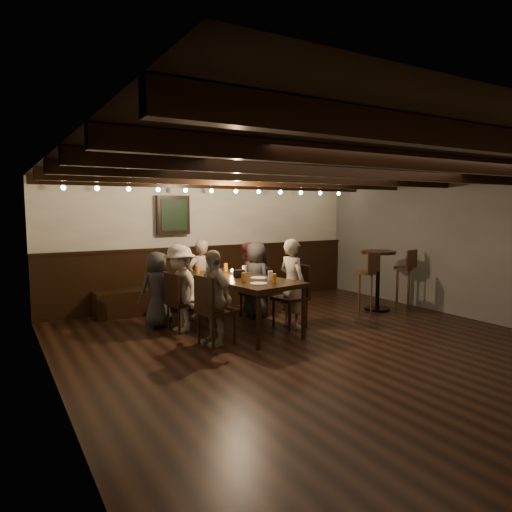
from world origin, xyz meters
TOP-DOWN VIEW (x-y plane):
  - room at (-0.29, 2.21)m, footprint 7.00×7.00m
  - dining_table at (-0.51, 1.43)m, footprint 1.30×2.30m
  - chair_left_near at (-1.29, 1.77)m, footprint 0.47×0.47m
  - chair_left_far at (-1.15, 0.88)m, footprint 0.50×0.50m
  - chair_right_near at (0.13, 1.99)m, footprint 0.45×0.45m
  - chair_right_far at (0.27, 1.10)m, footprint 0.51×0.51m
  - person_bench_left at (-1.53, 2.18)m, footprint 0.64×0.47m
  - person_bench_centre at (-0.67, 2.47)m, footprint 0.53×0.39m
  - person_bench_right at (0.24, 2.46)m, footprint 0.68×0.57m
  - person_left_near at (-1.32, 1.76)m, footprint 0.62×0.93m
  - person_left_far at (-1.18, 0.87)m, footprint 0.44×0.81m
  - person_right_near at (0.16, 1.99)m, footprint 0.51×0.69m
  - person_right_far at (0.30, 1.10)m, footprint 0.41×0.56m
  - pint_a at (-0.89, 2.08)m, footprint 0.07×0.07m
  - pint_b at (-0.36, 2.11)m, footprint 0.07×0.07m
  - pint_c at (-0.82, 1.49)m, footprint 0.07×0.07m
  - pint_d at (-0.24, 1.68)m, footprint 0.07×0.07m
  - pint_e at (-0.66, 0.95)m, footprint 0.07×0.07m
  - pint_f at (-0.23, 0.92)m, footprint 0.07×0.07m
  - pint_g at (-0.34, 0.65)m, footprint 0.07×0.07m
  - plate_near at (-0.55, 0.72)m, footprint 0.24×0.24m
  - plate_far at (-0.28, 1.16)m, footprint 0.24×0.24m
  - condiment_caddy at (-0.50, 1.38)m, footprint 0.15×0.10m
  - candle at (-0.43, 1.75)m, footprint 0.05×0.05m
  - high_top_table at (2.35, 1.28)m, footprint 0.62×0.62m
  - bar_stool_left at (1.85, 1.08)m, footprint 0.35×0.37m
  - bar_stool_right at (2.85, 1.13)m, footprint 0.36×0.38m

SIDE VIEW (x-z plane):
  - chair_right_near at x=0.13m, z-range -0.17..0.69m
  - chair_left_near at x=-1.29m, z-range -0.18..0.73m
  - chair_left_far at x=-1.15m, z-range -0.19..0.78m
  - chair_right_far at x=0.27m, z-range -0.19..0.79m
  - bar_stool_left at x=1.85m, z-range -0.14..0.97m
  - bar_stool_right at x=2.85m, z-range -0.14..0.97m
  - person_bench_left at x=-1.53m, z-range 0.00..1.21m
  - person_bench_right at x=0.24m, z-range 0.00..1.26m
  - person_right_near at x=0.16m, z-range 0.00..1.30m
  - person_left_far at x=-1.18m, z-range 0.00..1.32m
  - person_left_near at x=-1.32m, z-range 0.00..1.33m
  - person_bench_centre at x=-0.67m, z-range 0.00..1.34m
  - person_right_far at x=0.30m, z-range 0.00..1.40m
  - high_top_table at x=2.35m, z-range 0.17..1.27m
  - dining_table at x=-0.51m, z-range 0.34..1.16m
  - plate_near at x=-0.55m, z-range 0.81..0.83m
  - plate_far at x=-0.28m, z-range 0.81..0.83m
  - candle at x=-0.43m, z-range 0.81..0.86m
  - condiment_caddy at x=-0.50m, z-range 0.81..0.93m
  - pint_a at x=-0.89m, z-range 0.81..0.95m
  - pint_b at x=-0.36m, z-range 0.81..0.95m
  - pint_c at x=-0.82m, z-range 0.81..0.95m
  - pint_d at x=-0.24m, z-range 0.81..0.95m
  - pint_e at x=-0.66m, z-range 0.81..0.95m
  - pint_f at x=-0.23m, z-range 0.81..0.95m
  - pint_g at x=-0.34m, z-range 0.81..0.95m
  - room at x=-0.29m, z-range -2.43..4.57m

